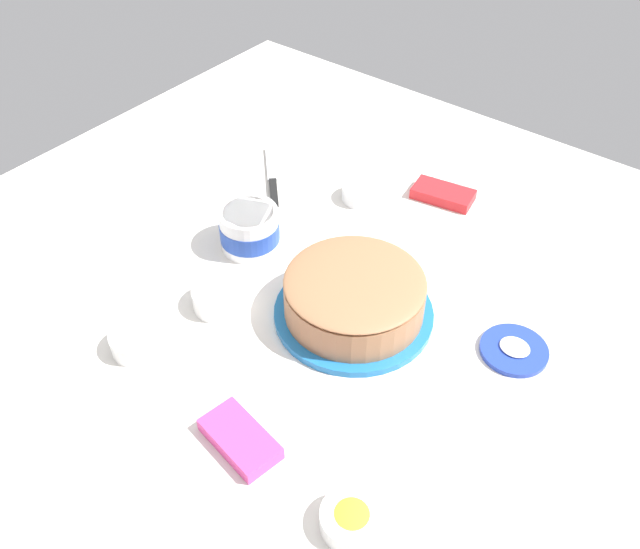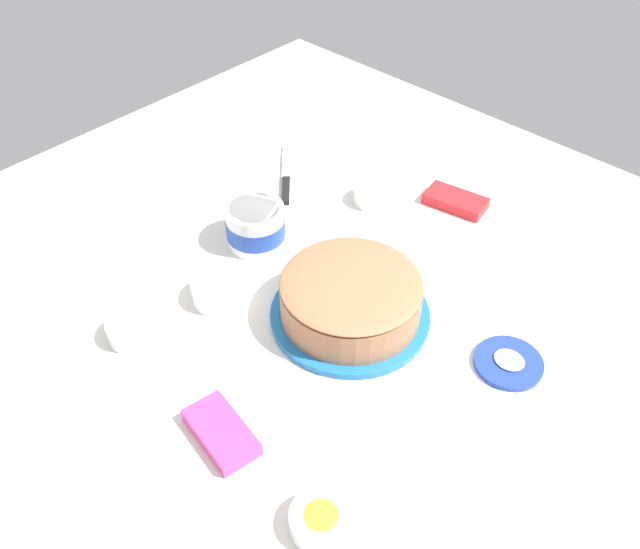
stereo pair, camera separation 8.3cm
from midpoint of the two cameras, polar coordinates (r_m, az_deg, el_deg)
name	(u,v)px [view 2 (the right image)]	position (r m, az deg, el deg)	size (l,w,h in m)	color
ground_plane	(305,273)	(1.35, 0.51, 0.08)	(1.54, 1.54, 0.00)	silver
frosted_cake	(351,300)	(1.23, 4.50, -2.16)	(0.29, 0.29, 0.10)	#1E6BB2
frosting_tub	(256,225)	(1.40, -3.66, 4.11)	(0.12, 0.12, 0.09)	white
frosting_tub_lid	(509,363)	(1.24, 17.30, -7.07)	(0.12, 0.12, 0.02)	#233DAD
spreading_knife	(286,178)	(1.59, -1.31, 7.97)	(0.18, 0.18, 0.01)	silver
sprinkle_bowl_yellow	(321,520)	(1.01, 2.60, -19.80)	(0.09, 0.09, 0.04)	white
sprinkle_bowl_pink	(218,291)	(1.29, -6.67, -1.42)	(0.10, 0.10, 0.04)	white
sprinkle_bowl_blue	(132,329)	(1.25, -13.53, -4.46)	(0.09, 0.09, 0.04)	white
sprinkle_bowl_orange	(372,195)	(1.53, 5.95, 6.57)	(0.08, 0.08, 0.03)	white
candy_box_lower	(456,201)	(1.55, 12.73, 5.95)	(0.13, 0.07, 0.02)	red
candy_box_upper	(221,432)	(1.10, -6.00, -12.99)	(0.13, 0.07, 0.03)	#E53D8E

